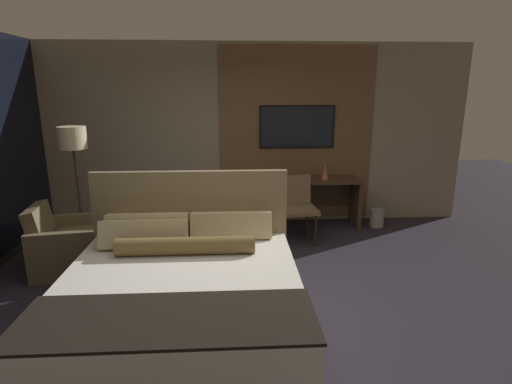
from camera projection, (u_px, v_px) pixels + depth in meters
The scene contains 10 objects.
ground_plane at pixel (245, 300), 4.10m from camera, with size 16.00×16.00×0.00m, color #28232D.
wall_back_tv_panel at pixel (247, 135), 6.27m from camera, with size 7.20×0.09×2.80m.
bed at pixel (182, 294), 3.55m from camera, with size 2.08×2.09×1.27m.
desk at pixel (298, 193), 6.24m from camera, with size 1.90×0.56×0.76m.
tv at pixel (297, 127), 6.20m from camera, with size 1.17×0.04×0.66m.
desk_chair at pixel (295, 202), 5.64m from camera, with size 0.58×0.57×0.92m.
armchair_by_window at pixel (67, 247), 4.76m from camera, with size 0.87×0.88×0.81m.
floor_lamp at pixel (74, 148), 5.00m from camera, with size 0.34×0.34×1.66m.
vase_tall at pixel (325, 172), 6.08m from camera, with size 0.11×0.11×0.24m.
waste_bin at pixel (377, 218), 6.28m from camera, with size 0.22×0.22×0.28m.
Camera 1 is at (-0.10, -3.69, 2.11)m, focal length 28.00 mm.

